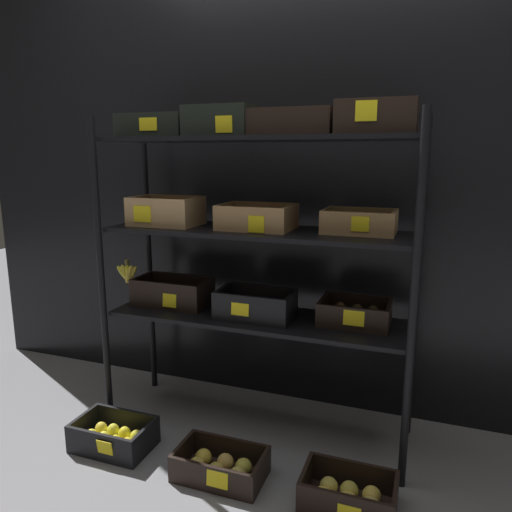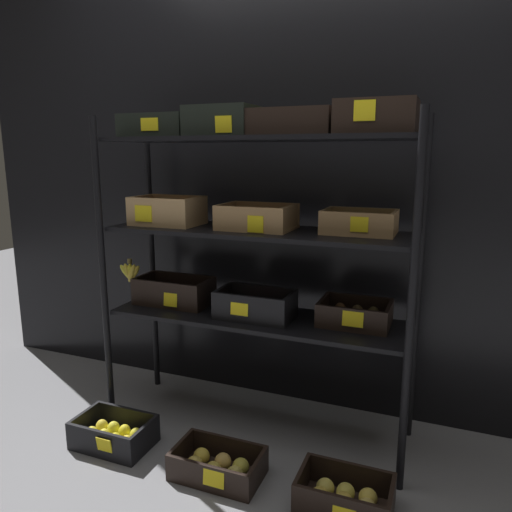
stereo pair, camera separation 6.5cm
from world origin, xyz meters
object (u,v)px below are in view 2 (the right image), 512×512
(crate_ground_apple_gold, at_px, (218,466))
(crate_ground_center_apple_gold, at_px, (344,497))
(display_rack, at_px, (254,223))
(crate_ground_lemon, at_px, (114,435))

(crate_ground_apple_gold, relative_size, crate_ground_center_apple_gold, 1.04)
(display_rack, distance_m, crate_ground_lemon, 1.18)
(crate_ground_lemon, xyz_separation_m, crate_ground_apple_gold, (0.55, -0.02, -0.00))
(display_rack, height_order, crate_ground_center_apple_gold, display_rack)
(display_rack, bearing_deg, crate_ground_apple_gold, -89.14)
(display_rack, height_order, crate_ground_lemon, display_rack)
(display_rack, bearing_deg, crate_ground_center_apple_gold, -37.62)
(crate_ground_center_apple_gold, bearing_deg, crate_ground_apple_gold, -179.30)
(crate_ground_lemon, bearing_deg, crate_ground_center_apple_gold, -0.80)
(crate_ground_apple_gold, bearing_deg, crate_ground_center_apple_gold, 0.70)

